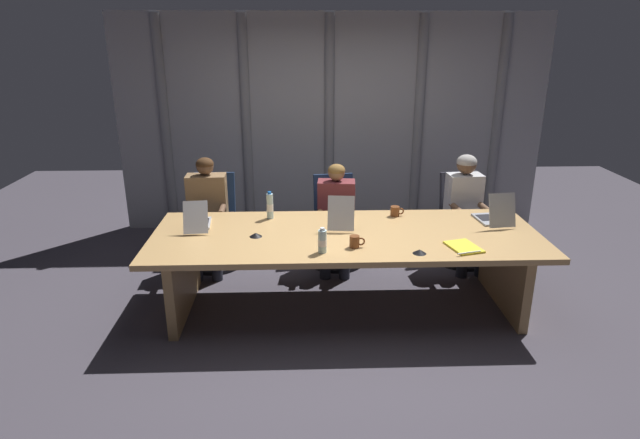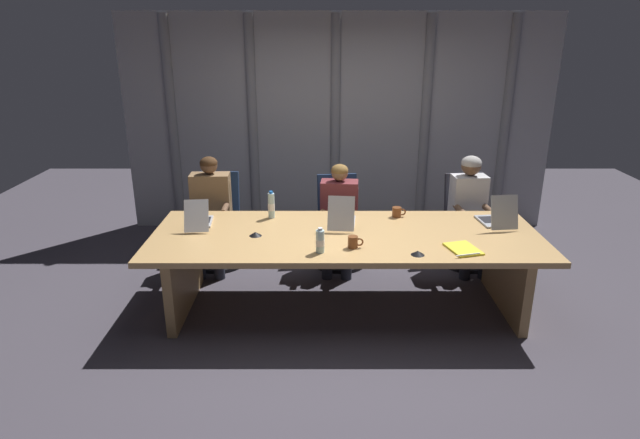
% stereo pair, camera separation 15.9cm
% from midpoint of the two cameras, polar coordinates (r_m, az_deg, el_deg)
% --- Properties ---
extents(ground_plane, '(10.53, 10.53, 0.00)m').
position_cam_midpoint_polar(ground_plane, '(5.01, 3.57, -9.34)').
color(ground_plane, '#47424C').
extents(conference_table, '(3.43, 1.26, 0.73)m').
position_cam_midpoint_polar(conference_table, '(4.76, 3.72, -3.22)').
color(conference_table, tan).
rests_on(conference_table, ground_plane).
extents(curtain_backdrop, '(5.26, 0.17, 2.64)m').
position_cam_midpoint_polar(curtain_backdrop, '(6.70, 2.67, 10.12)').
color(curtain_backdrop, '#9999A0').
rests_on(curtain_backdrop, ground_plane).
extents(laptop_left_end, '(0.26, 0.47, 0.28)m').
position_cam_midpoint_polar(laptop_left_end, '(4.98, -11.95, -0.05)').
color(laptop_left_end, '#BCBCC1').
rests_on(laptop_left_end, conference_table).
extents(laptop_left_mid, '(0.28, 0.46, 0.31)m').
position_cam_midpoint_polar(laptop_left_mid, '(4.89, 3.29, 0.04)').
color(laptop_left_mid, '#BCBCC1').
rests_on(laptop_left_mid, conference_table).
extents(laptop_center, '(0.29, 0.44, 0.32)m').
position_cam_midpoint_polar(laptop_center, '(5.18, 19.24, 0.11)').
color(laptop_center, '#A8ADB7').
rests_on(laptop_center, conference_table).
extents(office_chair_left_end, '(0.60, 0.60, 0.98)m').
position_cam_midpoint_polar(office_chair_left_end, '(5.90, -10.08, -1.09)').
color(office_chair_left_end, navy).
rests_on(office_chair_left_end, ground_plane).
extents(office_chair_left_mid, '(0.60, 0.60, 0.95)m').
position_cam_midpoint_polar(office_chair_left_mid, '(5.82, 2.85, -1.19)').
color(office_chair_left_mid, navy).
rests_on(office_chair_left_mid, ground_plane).
extents(office_chair_center, '(0.60, 0.61, 0.96)m').
position_cam_midpoint_polar(office_chair_center, '(6.05, 16.23, -1.11)').
color(office_chair_center, '#2D2D38').
rests_on(office_chair_center, ground_plane).
extents(person_left_end, '(0.43, 0.56, 1.20)m').
position_cam_midpoint_polar(person_left_end, '(5.66, -10.90, 1.31)').
color(person_left_end, olive).
rests_on(person_left_end, ground_plane).
extents(person_left_mid, '(0.43, 0.57, 1.12)m').
position_cam_midpoint_polar(person_left_mid, '(5.57, 2.83, 0.87)').
color(person_left_mid, brown).
rests_on(person_left_mid, ground_plane).
extents(person_center, '(0.39, 0.56, 1.21)m').
position_cam_midpoint_polar(person_center, '(5.79, 16.57, 1.41)').
color(person_center, silver).
rests_on(person_center, ground_plane).
extents(water_bottle_primary, '(0.06, 0.06, 0.26)m').
position_cam_midpoint_polar(water_bottle_primary, '(5.07, -4.35, 1.49)').
color(water_bottle_primary, silver).
rests_on(water_bottle_primary, conference_table).
extents(water_bottle_secondary, '(0.07, 0.07, 0.21)m').
position_cam_midpoint_polar(water_bottle_secondary, '(4.27, 1.07, -2.36)').
color(water_bottle_secondary, silver).
rests_on(water_bottle_secondary, conference_table).
extents(coffee_mug_near, '(0.13, 0.08, 0.10)m').
position_cam_midpoint_polar(coffee_mug_near, '(4.39, 4.64, -2.43)').
color(coffee_mug_near, brown).
rests_on(coffee_mug_near, conference_table).
extents(coffee_mug_far, '(0.13, 0.09, 0.10)m').
position_cam_midpoint_polar(coffee_mug_far, '(5.17, 9.14, 0.79)').
color(coffee_mug_far, brown).
rests_on(coffee_mug_far, conference_table).
extents(conference_mic_left_side, '(0.11, 0.11, 0.03)m').
position_cam_midpoint_polar(conference_mic_left_side, '(4.34, 11.47, -3.53)').
color(conference_mic_left_side, black).
rests_on(conference_mic_left_side, conference_table).
extents(conference_mic_middle, '(0.11, 0.11, 0.03)m').
position_cam_midpoint_polar(conference_mic_middle, '(4.67, -5.98, -1.55)').
color(conference_mic_middle, black).
rests_on(conference_mic_middle, conference_table).
extents(spiral_notepad, '(0.29, 0.35, 0.03)m').
position_cam_midpoint_polar(spiral_notepad, '(4.52, 16.09, -3.07)').
color(spiral_notepad, yellow).
rests_on(spiral_notepad, conference_table).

